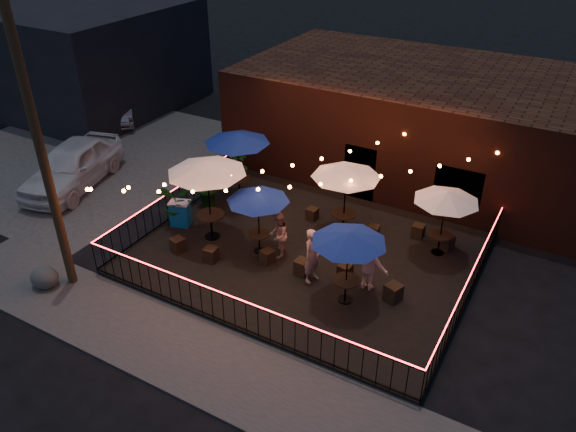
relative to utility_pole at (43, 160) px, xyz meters
The scene contains 39 objects.
ground 7.21m from the utility_pole, 25.71° to the left, with size 110.00×110.00×0.00m, color black.
patio 8.11m from the utility_pole, 40.43° to the left, with size 10.00×8.00×0.15m, color black.
sidewalk 6.74m from the utility_pole, ahead, with size 18.00×2.50×0.05m, color #3F3C3A.
parking_lot 10.15m from the utility_pole, 135.00° to the left, with size 11.00×12.00×0.02m, color #3F3C3A.
brick_building 14.27m from the utility_pole, 63.05° to the left, with size 14.00×8.00×4.00m.
background_building 17.19m from the utility_pole, 137.37° to the left, with size 12.00×9.00×5.00m, color black.
utility_pole is the anchor object (origin of this frame).
fence_front 6.38m from the utility_pole, ahead, with size 10.00×0.04×1.04m.
fence_left 5.70m from the utility_pole, 85.03° to the left, with size 0.04×8.00×1.04m.
fence_right 11.85m from the utility_pole, 23.86° to the left, with size 0.04×8.00×1.04m.
festoon_lights 6.32m from the utility_pole, 44.40° to the left, with size 10.02×8.72×1.32m.
cafe_table_0 4.66m from the utility_pole, 59.38° to the left, with size 3.19×3.19×2.76m.
cafe_table_1 6.87m from the utility_pole, 76.18° to the left, with size 3.08×3.08×2.57m.
cafe_table_2 5.96m from the utility_pole, 43.88° to the left, with size 2.51×2.51×2.14m.
cafe_table_3 8.71m from the utility_pole, 46.19° to the left, with size 2.78×2.78×2.46m.
cafe_table_4 8.23m from the utility_pole, 22.35° to the left, with size 2.14×2.14×2.27m.
cafe_table_5 11.33m from the utility_pole, 36.26° to the left, with size 2.21×2.21×2.19m.
bistro_chair_0 4.86m from the utility_pole, 55.50° to the left, with size 0.38×0.38×0.45m, color black.
bistro_chair_1 5.48m from the utility_pole, 42.03° to the left, with size 0.38×0.38×0.45m, color black.
bistro_chair_2 7.49m from the utility_pole, 73.70° to the left, with size 0.35×0.35×0.41m, color black.
bistro_chair_3 7.54m from the utility_pole, 69.07° to the left, with size 0.37×0.37×0.44m, color black.
bistro_chair_4 6.85m from the utility_pole, 37.40° to the left, with size 0.36×0.36×0.43m, color black.
bistro_chair_5 7.70m from the utility_pole, 31.58° to the left, with size 0.39×0.39×0.46m, color black.
bistro_chair_6 8.75m from the utility_pole, 54.43° to the left, with size 0.35×0.35×0.41m, color black.
bistro_chair_7 10.14m from the utility_pole, 43.23° to the left, with size 0.34×0.34×0.40m, color black.
bistro_chair_8 8.83m from the utility_pole, 29.83° to the left, with size 0.37×0.37×0.43m, color black.
bistro_chair_9 10.03m from the utility_pole, 23.61° to the left, with size 0.41×0.41×0.49m, color black.
bistro_chair_10 11.47m from the utility_pole, 41.39° to the left, with size 0.37×0.37×0.44m, color black.
bistro_chair_11 12.05m from the utility_pole, 37.19° to the left, with size 0.40×0.40×0.48m, color black.
patron_a 7.69m from the utility_pole, 28.85° to the left, with size 0.63×0.41×1.72m, color tan.
patron_b 6.91m from the utility_pole, 40.34° to the left, with size 0.74×0.58×1.52m, color tan.
patron_c 9.18m from the utility_pole, 26.63° to the left, with size 1.11×0.64×1.72m, color tan.
potted_shrub_a 5.17m from the utility_pole, 78.82° to the left, with size 1.32×1.14×1.46m, color #16410F.
potted_shrub_b 6.36m from the utility_pole, 79.57° to the left, with size 0.83×0.67×1.52m, color #1B3610.
potted_shrub_c 8.35m from the utility_pole, 84.04° to the left, with size 0.70×0.70×1.24m, color #12350C.
cooler 5.28m from the utility_pole, 76.70° to the left, with size 0.80×0.68×0.90m.
boulder 3.73m from the utility_pole, 133.33° to the right, with size 0.88×0.74×0.68m, color #44443F.
car_white 7.14m from the utility_pole, 136.60° to the left, with size 2.01×5.00×1.70m, color silver.
car_silver 13.87m from the utility_pole, 128.78° to the left, with size 1.69×4.86×1.60m, color #A4A4AC.
Camera 1 is at (6.67, -10.96, 10.30)m, focal length 35.00 mm.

